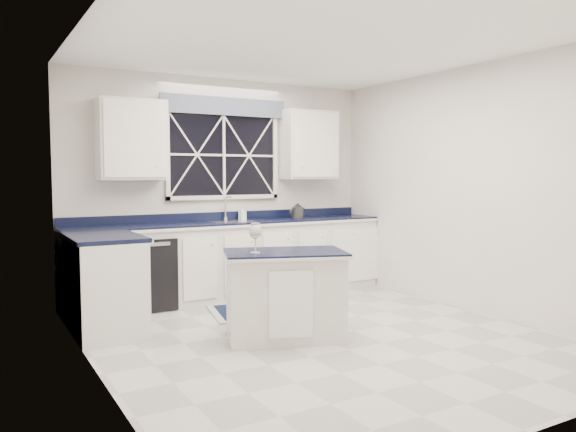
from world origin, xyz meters
TOP-DOWN VIEW (x-y plane):
  - ground at (0.00, 0.00)m, footprint 4.50×4.50m
  - back_wall at (0.00, 2.25)m, footprint 4.00×0.10m
  - base_cabinets at (-0.33, 1.78)m, footprint 3.99×1.60m
  - countertop at (0.00, 1.95)m, footprint 3.98×0.64m
  - dishwasher at (-1.10, 1.95)m, footprint 0.60×0.58m
  - window at (0.00, 2.20)m, footprint 1.65×0.09m
  - upper_cabinets at (0.00, 2.08)m, footprint 3.10×0.34m
  - faucet at (0.00, 2.14)m, footprint 0.05×0.20m
  - island at (-0.30, 0.14)m, footprint 1.25×0.99m
  - rug at (0.11, 1.12)m, footprint 1.50×1.09m
  - kettle at (0.95, 2.00)m, footprint 0.27×0.21m
  - wine_glass at (-0.59, 0.15)m, footprint 0.11×0.11m
  - soap_bottle at (0.22, 2.14)m, footprint 0.09×0.09m

SIDE VIEW (x-z plane):
  - ground at x=0.00m, z-range 0.00..0.00m
  - rug at x=0.11m, z-range 0.00..0.02m
  - island at x=-0.30m, z-range 0.00..0.81m
  - dishwasher at x=-1.10m, z-range 0.00..0.82m
  - base_cabinets at x=-0.33m, z-range 0.00..0.90m
  - countertop at x=0.00m, z-range 0.90..0.94m
  - wine_glass at x=-0.59m, z-range 0.86..1.13m
  - soap_bottle at x=0.22m, z-range 0.94..1.11m
  - kettle at x=0.95m, z-range 0.93..1.13m
  - faucet at x=0.00m, z-range 0.95..1.25m
  - back_wall at x=0.00m, z-range 0.00..2.70m
  - window at x=0.00m, z-range 1.20..2.46m
  - upper_cabinets at x=0.00m, z-range 1.45..2.35m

